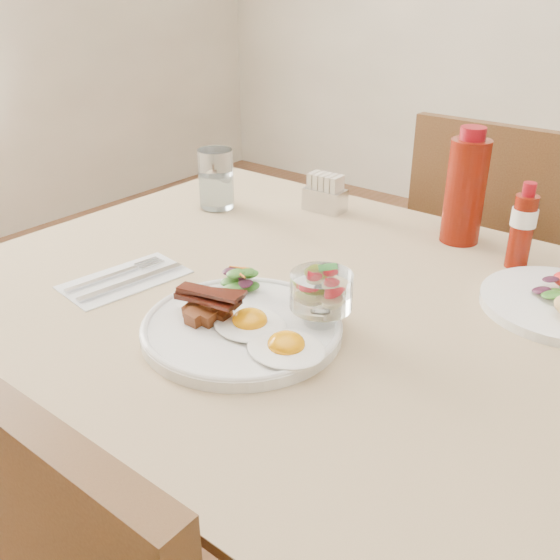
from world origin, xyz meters
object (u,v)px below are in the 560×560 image
at_px(table, 360,362).
at_px(sugar_caddy, 325,195).
at_px(ketchup_bottle, 465,190).
at_px(chair_far, 505,288).
at_px(water_glass, 216,183).
at_px(hot_sauce_bottle, 522,227).
at_px(main_plate, 242,328).
at_px(fruit_cup, 321,291).

bearing_deg(table, sugar_caddy, 132.50).
bearing_deg(ketchup_bottle, sugar_caddy, -175.41).
bearing_deg(ketchup_bottle, chair_far, 89.02).
relative_size(table, water_glass, 10.67).
relative_size(table, hot_sauce_bottle, 8.94).
height_order(table, ketchup_bottle, ketchup_bottle).
bearing_deg(hot_sauce_bottle, main_plate, -115.72).
height_order(fruit_cup, water_glass, water_glass).
distance_m(chair_far, sugar_caddy, 0.52).
bearing_deg(chair_far, sugar_caddy, -130.86).
xyz_separation_m(table, water_glass, (-0.49, 0.20, 0.14)).
height_order(ketchup_bottle, water_glass, ketchup_bottle).
bearing_deg(ketchup_bottle, main_plate, -100.75).
bearing_deg(chair_far, main_plate, -97.00).
height_order(table, water_glass, water_glass).
relative_size(table, ketchup_bottle, 6.26).
relative_size(ketchup_bottle, water_glass, 1.70).
bearing_deg(main_plate, water_glass, 137.54).
height_order(hot_sauce_bottle, sugar_caddy, hot_sauce_bottle).
relative_size(main_plate, sugar_caddy, 3.18).
bearing_deg(sugar_caddy, main_plate, -70.98).
distance_m(hot_sauce_bottle, sugar_caddy, 0.42).
bearing_deg(fruit_cup, water_glass, 149.02).
distance_m(table, main_plate, 0.21).
height_order(hot_sauce_bottle, water_glass, hot_sauce_bottle).
bearing_deg(ketchup_bottle, table, -89.10).
relative_size(hot_sauce_bottle, water_glass, 1.19).
bearing_deg(hot_sauce_bottle, ketchup_bottle, 159.58).
distance_m(table, sugar_caddy, 0.45).
bearing_deg(hot_sauce_bottle, sugar_caddy, 176.82).
bearing_deg(hot_sauce_bottle, fruit_cup, -109.59).
height_order(main_plate, hot_sauce_bottle, hot_sauce_bottle).
xyz_separation_m(table, ketchup_bottle, (-0.01, 0.35, 0.19)).
bearing_deg(chair_far, table, -90.00).
xyz_separation_m(main_plate, hot_sauce_bottle, (0.22, 0.46, 0.06)).
height_order(table, sugar_caddy, sugar_caddy).
relative_size(ketchup_bottle, sugar_caddy, 2.41).
xyz_separation_m(main_plate, fruit_cup, (0.08, 0.07, 0.06)).
height_order(fruit_cup, hot_sauce_bottle, hot_sauce_bottle).
bearing_deg(fruit_cup, sugar_caddy, 124.21).
relative_size(fruit_cup, hot_sauce_bottle, 0.59).
bearing_deg(main_plate, fruit_cup, 40.74).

